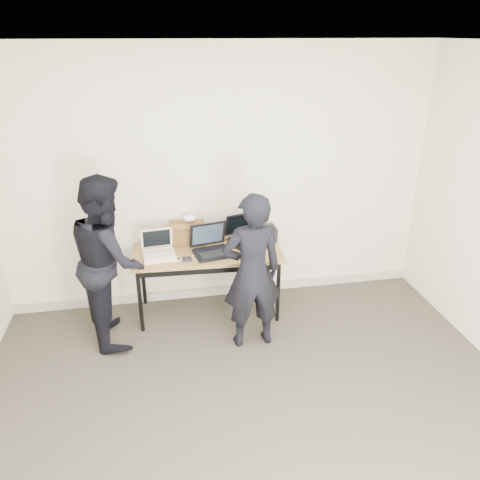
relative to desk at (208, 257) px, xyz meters
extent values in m
cube|color=#3C362D|center=(0.18, -1.89, -0.69)|extent=(4.50, 4.50, 0.05)
cube|color=white|center=(0.18, -1.89, 2.06)|extent=(4.50, 4.50, 0.05)
cube|color=beige|center=(0.18, 0.39, 0.69)|extent=(4.50, 0.05, 2.70)
cube|color=olive|center=(0.00, 0.01, 0.04)|extent=(1.53, 0.72, 0.03)
cylinder|color=black|center=(-0.70, -0.22, -0.32)|extent=(0.04, 0.04, 0.68)
cylinder|color=black|center=(0.68, -0.29, -0.32)|extent=(0.04, 0.04, 0.68)
cylinder|color=black|center=(-0.68, 0.31, -0.32)|extent=(0.04, 0.04, 0.68)
cylinder|color=black|center=(0.70, 0.24, -0.32)|extent=(0.04, 0.04, 0.68)
cube|color=black|center=(-0.01, -0.27, -0.02)|extent=(1.40, 0.09, 0.06)
cube|color=beige|center=(-0.48, -0.05, 0.08)|extent=(0.34, 0.29, 0.04)
cube|color=beige|center=(-0.48, -0.08, 0.10)|extent=(0.27, 0.17, 0.01)
cube|color=beige|center=(-0.50, 0.10, 0.20)|extent=(0.32, 0.08, 0.22)
cube|color=black|center=(-0.50, 0.09, 0.21)|extent=(0.27, 0.06, 0.18)
cube|color=beige|center=(-0.50, 0.08, 0.10)|extent=(0.28, 0.05, 0.02)
cube|color=black|center=(0.05, -0.09, 0.07)|extent=(0.42, 0.35, 0.02)
cube|color=black|center=(0.06, -0.12, 0.09)|extent=(0.33, 0.21, 0.01)
cube|color=black|center=(0.02, 0.09, 0.21)|extent=(0.38, 0.15, 0.27)
cube|color=#26333F|center=(0.02, 0.08, 0.22)|extent=(0.33, 0.12, 0.22)
cube|color=black|center=(0.02, 0.05, 0.08)|extent=(0.33, 0.08, 0.02)
cube|color=black|center=(0.46, 0.15, 0.07)|extent=(0.44, 0.37, 0.03)
cube|color=black|center=(0.47, 0.12, 0.09)|extent=(0.34, 0.23, 0.01)
cube|color=black|center=(0.41, 0.32, 0.21)|extent=(0.39, 0.20, 0.26)
cube|color=black|center=(0.41, 0.31, 0.21)|extent=(0.33, 0.16, 0.21)
cube|color=black|center=(0.42, 0.28, 0.08)|extent=(0.33, 0.11, 0.02)
cube|color=brown|center=(-0.18, 0.23, 0.18)|extent=(0.37, 0.18, 0.24)
cube|color=brown|center=(-0.18, 0.17, 0.28)|extent=(0.36, 0.09, 0.07)
cube|color=brown|center=(-0.02, 0.22, 0.16)|extent=(0.02, 0.10, 0.02)
ellipsoid|color=white|center=(-0.15, 0.23, 0.34)|extent=(0.14, 0.11, 0.08)
cube|color=black|center=(0.63, 0.19, 0.13)|extent=(0.25, 0.22, 0.14)
cube|color=black|center=(-0.22, -0.17, 0.08)|extent=(0.09, 0.06, 0.03)
cube|color=silver|center=(0.01, -0.11, 0.06)|extent=(0.21, 0.14, 0.01)
cube|color=black|center=(0.30, 0.01, 0.06)|extent=(0.31, 0.14, 0.01)
cube|color=silver|center=(-0.22, -0.12, 0.06)|extent=(0.25, 0.15, 0.01)
cube|color=black|center=(-0.42, -0.02, 0.06)|extent=(0.27, 0.21, 0.01)
cube|color=black|center=(0.16, 0.23, 0.06)|extent=(0.25, 0.04, 0.01)
cube|color=black|center=(0.52, 0.05, 0.06)|extent=(0.14, 0.23, 0.01)
imported|color=black|center=(0.34, -0.59, 0.10)|extent=(0.58, 0.40, 1.52)
imported|color=black|center=(-0.95, -0.22, 0.16)|extent=(0.76, 0.90, 1.63)
cube|color=#ABA48E|center=(0.18, 0.35, -0.61)|extent=(4.50, 0.03, 0.10)
camera|label=1|loc=(-0.45, -4.27, 2.10)|focal=35.00mm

